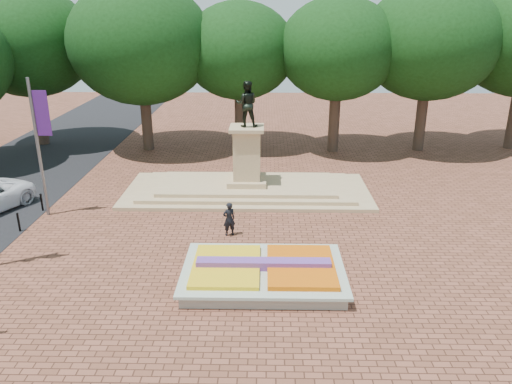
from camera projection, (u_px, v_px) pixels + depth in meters
ground at (240, 257)px, 21.46m from camera, size 90.00×90.00×0.00m
flower_bed at (264, 272)px, 19.43m from camera, size 6.30×4.30×0.91m
monument at (247, 178)px, 28.66m from camera, size 14.00×6.00×6.40m
tree_row_back at (284, 58)px, 36.01m from camera, size 44.80×8.80×10.43m
pedestrian at (229, 219)px, 23.23m from camera, size 0.71×0.61×1.64m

